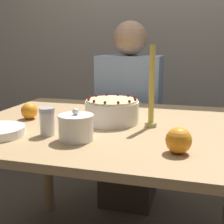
{
  "coord_description": "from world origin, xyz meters",
  "views": [
    {
      "loc": [
        0.36,
        -1.25,
        1.07
      ],
      "look_at": [
        -0.01,
        0.02,
        0.78
      ],
      "focal_mm": 50.0,
      "sensor_mm": 36.0,
      "label": 1
    }
  ],
  "objects_px": {
    "cake": "(112,111)",
    "sugar_shaker": "(47,121)",
    "candle": "(152,93)",
    "person_man_blue_shirt": "(129,127)",
    "sugar_bowl": "(76,127)"
  },
  "relations": [
    {
      "from": "candle",
      "to": "sugar_shaker",
      "type": "bearing_deg",
      "value": -147.43
    },
    {
      "from": "sugar_shaker",
      "to": "person_man_blue_shirt",
      "type": "bearing_deg",
      "value": 83.25
    },
    {
      "from": "candle",
      "to": "cake",
      "type": "bearing_deg",
      "value": 173.33
    },
    {
      "from": "sugar_bowl",
      "to": "sugar_shaker",
      "type": "height_order",
      "value": "sugar_bowl"
    },
    {
      "from": "cake",
      "to": "sugar_shaker",
      "type": "height_order",
      "value": "cake"
    },
    {
      "from": "cake",
      "to": "candle",
      "type": "height_order",
      "value": "candle"
    },
    {
      "from": "candle",
      "to": "person_man_blue_shirt",
      "type": "bearing_deg",
      "value": 109.63
    },
    {
      "from": "sugar_shaker",
      "to": "candle",
      "type": "relative_size",
      "value": 0.32
    },
    {
      "from": "person_man_blue_shirt",
      "to": "cake",
      "type": "bearing_deg",
      "value": 96.24
    },
    {
      "from": "sugar_bowl",
      "to": "candle",
      "type": "distance_m",
      "value": 0.36
    },
    {
      "from": "candle",
      "to": "person_man_blue_shirt",
      "type": "height_order",
      "value": "person_man_blue_shirt"
    },
    {
      "from": "cake",
      "to": "sugar_bowl",
      "type": "relative_size",
      "value": 1.82
    },
    {
      "from": "cake",
      "to": "sugar_shaker",
      "type": "bearing_deg",
      "value": -126.37
    },
    {
      "from": "sugar_bowl",
      "to": "sugar_shaker",
      "type": "bearing_deg",
      "value": 167.33
    },
    {
      "from": "sugar_shaker",
      "to": "candle",
      "type": "height_order",
      "value": "candle"
    }
  ]
}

